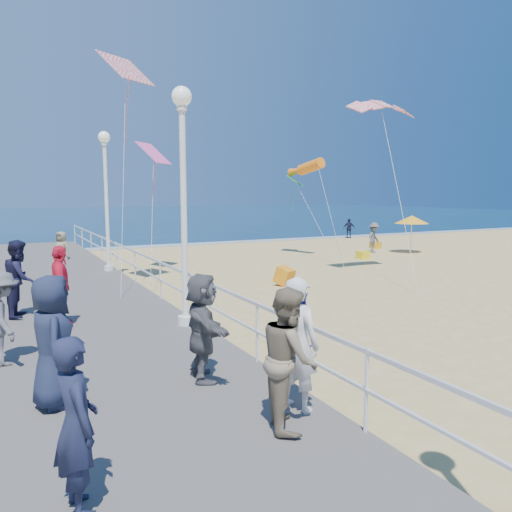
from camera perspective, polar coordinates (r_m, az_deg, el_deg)
name	(u,v)px	position (r m, az deg, el deg)	size (l,w,h in m)	color
ground	(368,315)	(14.42, 12.66, -6.64)	(160.00, 160.00, 0.00)	#D2B86E
ocean	(70,217)	(76.32, -20.45, 4.25)	(160.00, 90.00, 0.05)	#0B2A46
surf_line	(159,246)	(32.66, -11.01, 1.17)	(160.00, 1.20, 0.04)	silver
boardwalk	(89,346)	(11.28, -18.52, -9.71)	(5.00, 44.00, 0.40)	#65615B
railing	(198,287)	(11.63, -6.70, -3.55)	(0.05, 42.00, 0.55)	white
lamp_post_mid	(183,182)	(11.32, -8.31, 8.41)	(0.44, 0.44, 5.32)	white
lamp_post_far	(106,186)	(20.05, -16.78, 7.64)	(0.44, 0.44, 5.32)	white
woman_holding_toddler	(297,344)	(7.03, 4.69, -9.96)	(0.69, 0.45, 1.88)	white
toddler_held	(300,318)	(7.14, 5.10, -7.10)	(0.39, 0.30, 0.80)	#3239BD
spectator_0	(76,424)	(5.23, -19.87, -17.64)	(0.62, 0.41, 1.71)	#1B1F3B
spectator_1	(289,358)	(6.54, 3.78, -11.52)	(0.89, 0.69, 1.83)	#84735B
spectator_2	(2,318)	(9.86, -27.03, -6.34)	(1.08, 0.62, 1.67)	#58585D
spectator_3	(61,287)	(12.05, -21.44, -3.27)	(1.08, 0.45, 1.85)	red
spectator_4	(53,341)	(7.65, -22.23, -9.02)	(0.92, 0.60, 1.89)	#1B233D
spectator_5	(202,327)	(8.14, -6.17, -8.04)	(1.63, 0.52, 1.75)	#56565B
spectator_7	(20,278)	(13.46, -25.40, -2.33)	(0.92, 0.71, 1.88)	#171733
beach_walker_a	(374,238)	(29.25, 13.32, 2.06)	(1.12, 0.64, 1.74)	#555459
beach_walker_b	(349,228)	(38.28, 10.60, 3.13)	(0.87, 0.36, 1.49)	#1A1E39
beach_walker_c	(62,250)	(24.39, -21.31, 0.68)	(0.82, 0.53, 1.67)	gray
box_kite	(284,278)	(18.44, 3.26, -2.49)	(0.55, 0.55, 0.60)	#E6550D
beach_umbrella	(412,220)	(29.56, 17.38, 4.00)	(1.90, 1.90, 2.14)	white
beach_chair_left	(363,255)	(26.48, 12.12, 0.11)	(0.55, 0.55, 0.40)	yellow
beach_chair_right	(375,245)	(31.61, 13.48, 1.21)	(0.55, 0.55, 0.40)	gold
kite_parafoil	(382,104)	(21.23, 14.23, 16.49)	(2.94, 0.90, 0.30)	red
kite_windsock	(311,167)	(26.53, 6.28, 10.12)	(0.56, 0.56, 2.63)	orange
kite_diamond_pink	(154,153)	(21.76, -11.63, 11.45)	(1.33, 1.33, 0.02)	#F259A7
kite_diamond_green	(295,181)	(27.67, 4.45, 8.59)	(1.03, 1.03, 0.02)	green
kite_diamond_redwhite	(126,68)	(18.38, -14.67, 20.03)	(1.56, 1.56, 0.02)	red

